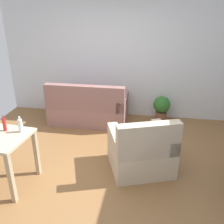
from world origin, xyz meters
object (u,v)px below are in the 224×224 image
(potted_plant, at_px, (162,107))
(bottle_clear, at_px, (20,125))
(couch, at_px, (88,109))
(bottle_red, at_px, (4,124))
(armchair, at_px, (142,151))

(potted_plant, distance_m, bottle_clear, 3.09)
(couch, bearing_deg, potted_plant, -168.62)
(potted_plant, relative_size, bottle_red, 2.51)
(potted_plant, xyz_separation_m, armchair, (-0.32, -1.84, -0.01))
(armchair, distance_m, bottle_red, 2.02)
(potted_plant, bearing_deg, bottle_red, -133.78)
(couch, height_order, armchair, same)
(armchair, height_order, bottle_red, bottle_red)
(armchair, xyz_separation_m, bottle_clear, (-1.66, -0.47, 0.54))
(bottle_clear, bearing_deg, armchair, 15.85)
(armchair, bearing_deg, potted_plant, -119.77)
(potted_plant, height_order, armchair, armchair)
(couch, relative_size, bottle_clear, 7.11)
(potted_plant, distance_m, armchair, 1.87)
(couch, height_order, bottle_red, bottle_red)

